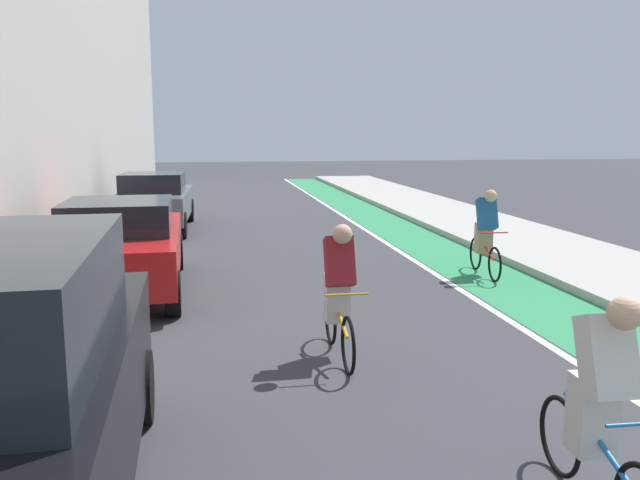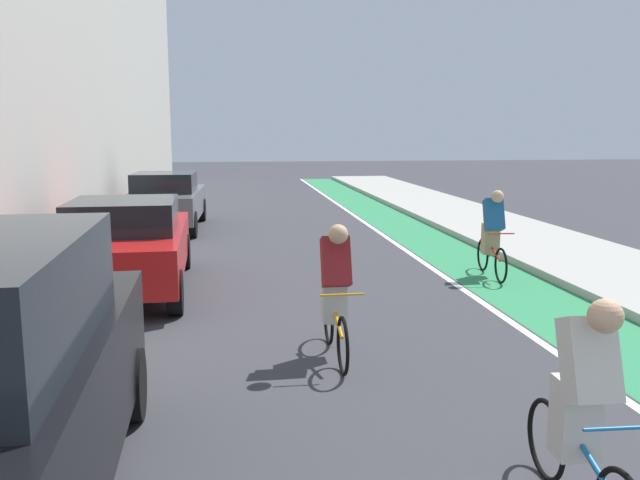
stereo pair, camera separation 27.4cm
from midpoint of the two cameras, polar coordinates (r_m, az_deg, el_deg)
name	(u,v)px [view 1 (the left image)]	position (r m, az deg, el deg)	size (l,w,h in m)	color
ground_plane	(284,247)	(15.01, -3.64, -0.63)	(84.36, 84.36, 0.00)	#38383D
bike_lane_paint	(401,231)	(17.59, 6.57, 0.82)	(1.60, 38.34, 0.00)	#2D8451
lane_divider_stripe	(368,231)	(17.36, 3.71, 0.75)	(0.12, 38.34, 0.00)	white
sidewalk_right	(483,226)	(18.35, 13.49, 1.19)	(3.00, 38.34, 0.14)	#A8A59E
building_facade_left	(15,20)	(17.46, -25.31, 16.86)	(3.00, 38.34, 10.27)	#B2ADA3
parked_sedan_red	(121,245)	(11.20, -17.54, -0.42)	(2.02, 4.44, 1.53)	red
parked_sedan_gray	(154,201)	(18.04, -14.57, 3.30)	(1.96, 4.29, 1.53)	#595B60
cyclist_lead	(601,402)	(4.91, 21.66, -12.94)	(0.48, 1.67, 1.59)	black
cyclist_mid	(339,287)	(7.58, 0.59, -4.09)	(0.48, 1.70, 1.60)	black
cyclist_trailing	(486,232)	(12.28, 13.53, 0.68)	(0.48, 1.67, 1.59)	black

